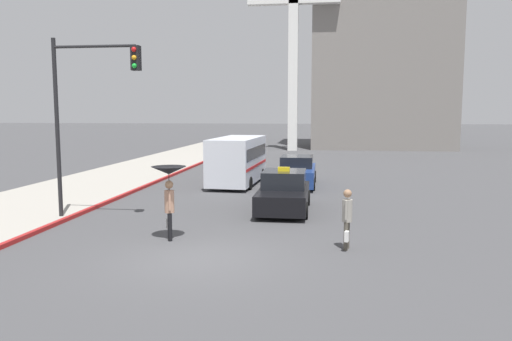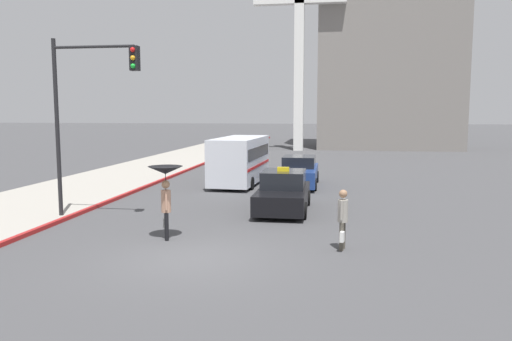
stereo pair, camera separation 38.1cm
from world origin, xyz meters
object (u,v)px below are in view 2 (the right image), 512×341
Objects in this scene: pedestrian_man at (343,216)px; ambulance_van at (240,158)px; pedestrian_with_umbrella at (166,181)px; monument_cross at (299,32)px; sedan_red at (299,172)px; taxi at (283,193)px; traffic_light at (87,97)px.

ambulance_van is at bearing -143.55° from pedestrian_man.
ambulance_van reaches higher than pedestrian_with_umbrella.
monument_cross reaches higher than ambulance_van.
monument_cross reaches higher than pedestrian_with_umbrella.
sedan_red is 11.81m from pedestrian_with_umbrella.
sedan_red is 2.17× the size of pedestrian_with_umbrella.
taxi is 1.97× the size of pedestrian_with_umbrella.
taxi is 0.74× the size of ambulance_van.
taxi is 0.69× the size of traffic_light.
traffic_light is (-6.53, -9.17, 3.53)m from sedan_red.
ambulance_van is at bearing -20.42° from pedestrian_with_umbrella.
monument_cross is at bearing -87.17° from taxi.
sedan_red is at bearing -157.04° from pedestrian_man.
monument_cross reaches higher than pedestrian_man.
traffic_light is (-6.38, -2.64, 3.54)m from taxi.
taxi is 31.92m from monument_cross.
pedestrian_man is 0.27× the size of traffic_light.
pedestrian_with_umbrella is at bearing -92.39° from monument_cross.
ambulance_van is 25.51m from monument_cross.
ambulance_van is at bearing -93.43° from monument_cross.
monument_cross reaches higher than taxi.
taxi reaches higher than sedan_red.
monument_cross is (1.41, 23.45, 9.93)m from ambulance_van.
monument_cross is (-1.63, 23.55, 10.58)m from sedan_red.
monument_cross is (4.90, 32.71, 7.05)m from traffic_light.
sedan_red is 11.80m from traffic_light.
taxi is at bearing -51.59° from pedestrian_with_umbrella.
taxi is at bearing -144.31° from pedestrian_man.
taxi is at bearing 88.70° from sedan_red.
traffic_light is 33.82m from monument_cross.
monument_cross reaches higher than sedan_red.
pedestrian_man is (2.11, -5.15, 0.24)m from taxi.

